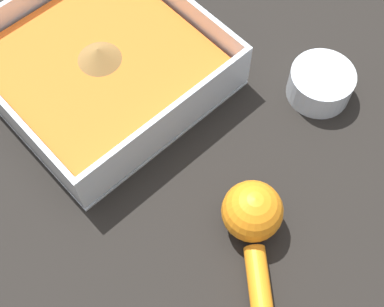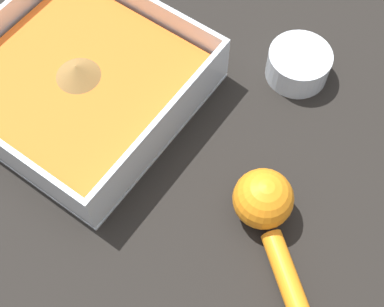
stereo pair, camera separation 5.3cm
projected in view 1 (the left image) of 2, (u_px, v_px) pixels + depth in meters
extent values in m
plane|color=black|center=(132.00, 76.00, 0.65)|extent=(4.00, 4.00, 0.00)
cube|color=silver|center=(104.00, 77.00, 0.64)|extent=(0.24, 0.24, 0.01)
cube|color=silver|center=(40.00, 3.00, 0.65)|extent=(0.24, 0.01, 0.06)
cube|color=silver|center=(169.00, 125.00, 0.57)|extent=(0.24, 0.01, 0.06)
cube|color=silver|center=(177.00, 7.00, 0.65)|extent=(0.01, 0.23, 0.06)
cube|color=silver|center=(13.00, 119.00, 0.57)|extent=(0.01, 0.23, 0.06)
cube|color=orange|center=(102.00, 67.00, 0.62)|extent=(0.22, 0.22, 0.03)
cone|color=brown|center=(99.00, 54.00, 0.60)|extent=(0.05, 0.05, 0.02)
cylinder|color=silver|center=(320.00, 84.00, 0.62)|extent=(0.07, 0.07, 0.04)
cylinder|color=brown|center=(320.00, 86.00, 0.62)|extent=(0.07, 0.07, 0.02)
sphere|color=orange|center=(252.00, 211.00, 0.53)|extent=(0.06, 0.06, 0.06)
cylinder|color=orange|center=(262.00, 305.00, 0.51)|extent=(0.09, 0.10, 0.02)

